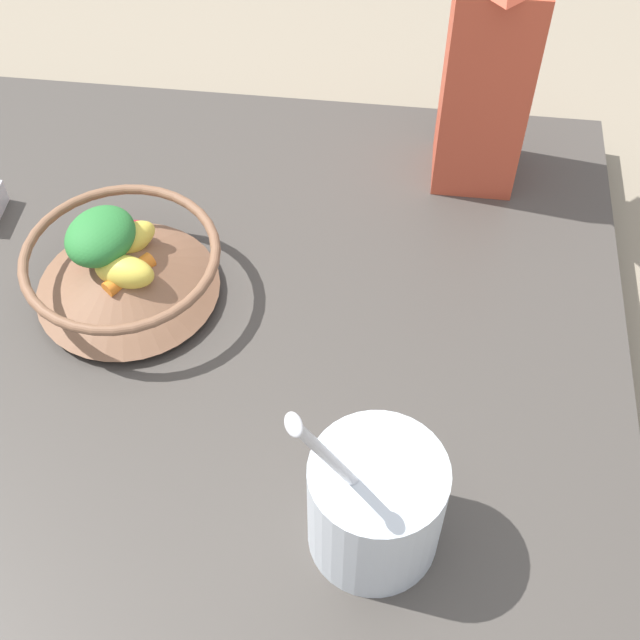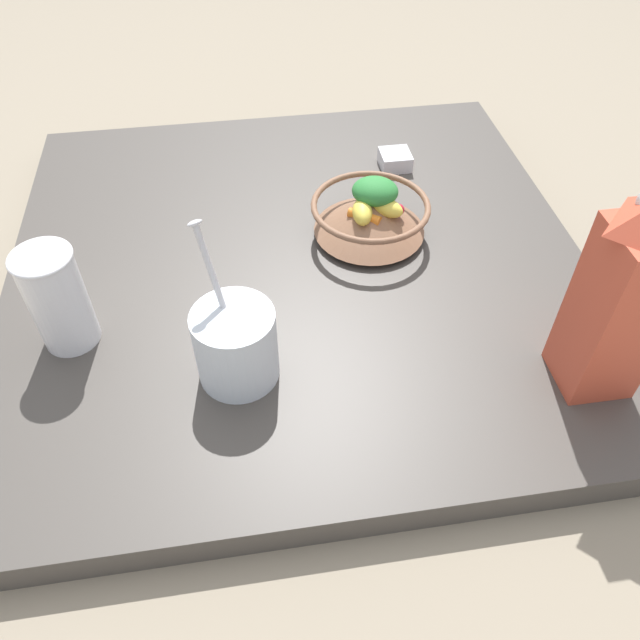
{
  "view_description": "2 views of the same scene",
  "coord_description": "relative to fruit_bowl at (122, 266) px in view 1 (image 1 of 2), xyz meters",
  "views": [
    {
      "loc": [
        0.42,
        0.22,
        0.73
      ],
      "look_at": [
        -0.05,
        0.16,
        0.13
      ],
      "focal_mm": 50.0,
      "sensor_mm": 36.0,
      "label": 1
    },
    {
      "loc": [
        0.08,
        0.76,
        0.7
      ],
      "look_at": [
        -0.01,
        0.18,
        0.09
      ],
      "focal_mm": 35.0,
      "sensor_mm": 36.0,
      "label": 2
    }
  ],
  "objects": [
    {
      "name": "yogurt_tub",
      "position": [
        0.23,
        0.26,
        0.02
      ],
      "size": [
        0.11,
        0.12,
        0.21
      ],
      "color": "silver",
      "rests_on": "countertop"
    },
    {
      "name": "ground_plane",
      "position": [
        0.12,
        0.04,
        -0.09
      ],
      "size": [
        6.0,
        6.0,
        0.0
      ],
      "primitive_type": "plane",
      "color": "gray"
    },
    {
      "name": "fruit_bowl",
      "position": [
        0.0,
        0.0,
        0.0
      ],
      "size": [
        0.19,
        0.19,
        0.09
      ],
      "color": "brown",
      "rests_on": "countertop"
    },
    {
      "name": "milk_carton",
      "position": [
        -0.22,
        0.34,
        0.1
      ],
      "size": [
        0.09,
        0.09,
        0.29
      ],
      "color": "#CC4C33",
      "rests_on": "countertop"
    },
    {
      "name": "countertop",
      "position": [
        0.12,
        0.04,
        -0.06
      ],
      "size": [
        0.91,
        0.91,
        0.05
      ],
      "color": "#47423D",
      "rests_on": "ground_plane"
    }
  ]
}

